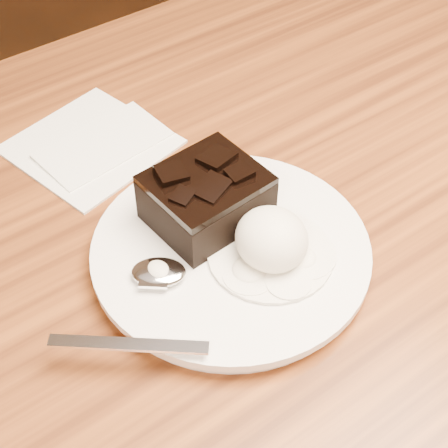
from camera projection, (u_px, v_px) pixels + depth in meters
dining_table at (287, 396)px, 0.96m from camera, size 1.20×0.80×0.75m
plate at (231, 254)px, 0.63m from camera, size 0.24×0.24×0.02m
brownie at (206, 201)px, 0.63m from camera, size 0.10×0.09×0.04m
ice_cream_scoop at (272, 239)px, 0.60m from camera, size 0.06×0.06×0.05m
melt_puddle at (270, 255)px, 0.61m from camera, size 0.11×0.11×0.00m
spoon at (159, 273)px, 0.59m from camera, size 0.16×0.14×0.01m
napkin at (91, 144)px, 0.74m from camera, size 0.17×0.17×0.01m
crumb_a at (322, 249)px, 0.62m from camera, size 0.01×0.01×0.00m
crumb_b at (316, 239)px, 0.63m from camera, size 0.01×0.01×0.00m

